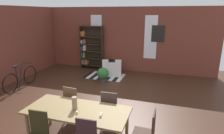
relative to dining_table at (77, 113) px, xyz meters
name	(u,v)px	position (x,y,z in m)	size (l,w,h in m)	color
ground_plane	(86,109)	(-0.45, 1.31, -0.68)	(10.74, 10.74, 0.00)	#3D2318
back_wall_brick	(123,39)	(-0.45, 5.50, 0.79)	(8.36, 0.12, 2.93)	brown
window_pane_0	(97,35)	(-1.74, 5.43, 0.94)	(0.55, 0.02, 1.91)	white
window_pane_1	(151,37)	(0.84, 5.43, 0.94)	(0.55, 0.02, 1.91)	white
dining_table	(77,113)	(0.00, 0.00, 0.00)	(2.16, 0.94, 0.75)	olive
vase_on_table	(75,103)	(-0.05, 0.00, 0.21)	(0.11, 0.11, 0.27)	#998466
tealight_candle_0	(101,116)	(0.57, -0.13, 0.10)	(0.04, 0.04, 0.04)	silver
tealight_candle_1	(77,113)	(0.07, -0.16, 0.10)	(0.04, 0.04, 0.05)	silver
tealight_candle_2	(101,114)	(0.55, -0.05, 0.10)	(0.04, 0.04, 0.04)	silver
dining_chair_far_right	(110,108)	(0.49, 0.70, -0.17)	(0.42, 0.42, 0.95)	#46332F
dining_chair_far_left	(73,102)	(-0.49, 0.70, -0.17)	(0.43, 0.43, 0.95)	brown
dining_chair_head_right	(147,132)	(1.45, 0.00, -0.17)	(0.41, 0.41, 0.95)	#372117
bookshelf_tall	(90,48)	(-2.00, 5.27, 0.35)	(1.15, 0.28, 2.07)	#2D2319
armchair_white	(112,69)	(-0.67, 4.54, -0.40)	(0.98, 0.98, 0.75)	white
bicycle_second	(21,78)	(-3.43, 2.13, -0.32)	(0.44, 1.74, 0.90)	black
potted_plant_by_shelf	(103,74)	(-0.77, 3.63, -0.37)	(0.47, 0.47, 0.58)	#333338
striped_rug	(104,76)	(-0.94, 4.28, -0.67)	(1.67, 1.07, 0.01)	black
framed_picture	(158,34)	(1.15, 5.43, 1.11)	(0.56, 0.03, 0.72)	black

